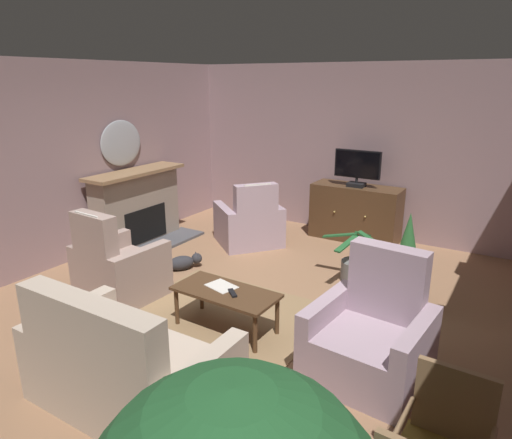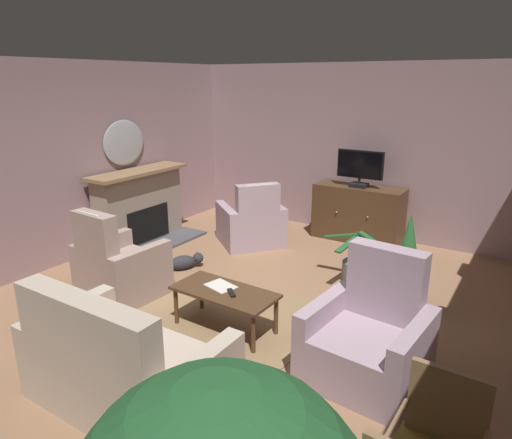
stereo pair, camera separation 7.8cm
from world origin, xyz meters
name	(u,v)px [view 1 (the left image)]	position (x,y,z in m)	size (l,w,h in m)	color
ground_plane	(240,313)	(0.00, 0.00, -0.02)	(6.27, 7.15, 0.04)	#936B4C
wall_back	(353,151)	(0.00, 3.32, 1.35)	(6.27, 0.10, 2.71)	gray
wall_left	(59,165)	(-2.89, 0.00, 1.35)	(0.10, 7.15, 2.71)	gray
rug_central	(223,316)	(-0.09, -0.20, 0.01)	(2.03, 1.68, 0.01)	#8E704C
fireplace	(138,209)	(-2.56, 1.04, 0.54)	(0.83, 1.70, 1.15)	#4C4C51
wall_mirror_oval	(121,143)	(-2.81, 1.04, 1.54)	(0.06, 0.78, 0.68)	#B2B7BF
tv_cabinet	(355,214)	(0.23, 2.97, 0.41)	(1.37, 0.55, 0.87)	#352315
television	(357,167)	(0.23, 2.92, 1.17)	(0.72, 0.20, 0.56)	black
coffee_table	(226,295)	(0.10, -0.39, 0.38)	(1.08, 0.53, 0.43)	#4C331E
tv_remote	(232,293)	(0.20, -0.42, 0.45)	(0.17, 0.05, 0.02)	black
folded_newspaper	(222,286)	(0.01, -0.33, 0.44)	(0.30, 0.22, 0.01)	silver
sofa_floral	(125,369)	(0.11, -1.74, 0.34)	(1.58, 0.89, 1.04)	#C6B29E
armchair_in_far_corner	(250,224)	(-1.07, 1.89, 0.32)	(1.23, 1.24, 1.03)	#AD93A3
armchair_facing_sofa	(118,270)	(-1.37, -0.46, 0.35)	(0.88, 0.86, 1.11)	#A3897F
armchair_beside_cabinet	(371,339)	(1.58, -0.35, 0.34)	(1.00, 0.95, 1.09)	#AD93A3
potted_plant_tall_palm_by_window	(355,268)	(0.79, 1.45, 0.17)	(0.97, 0.88, 0.67)	slate
potted_plant_small_fern_corner	(407,256)	(1.48, 1.10, 0.59)	(0.38, 0.38, 1.09)	#99664C
cat	(184,262)	(-1.29, 0.58, 0.10)	(0.45, 0.58, 0.21)	#2D2D33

